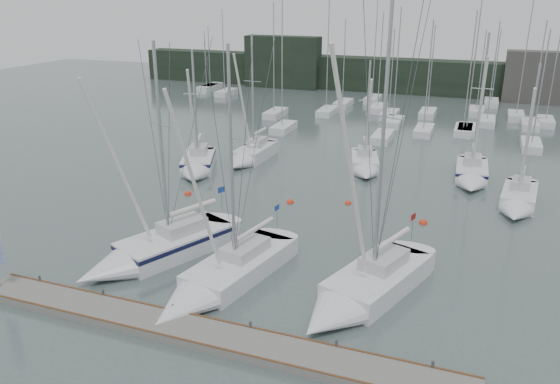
# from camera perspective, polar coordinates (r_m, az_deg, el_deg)

# --- Properties ---
(ground) EXTENTS (160.00, 160.00, 0.00)m
(ground) POSITION_cam_1_polar(r_m,az_deg,el_deg) (29.43, -3.55, -9.63)
(ground) COLOR #4D5D5B
(ground) RESTS_ON ground
(dock) EXTENTS (24.00, 2.00, 0.40)m
(dock) POSITION_cam_1_polar(r_m,az_deg,el_deg) (25.56, -8.23, -14.41)
(dock) COLOR slate
(dock) RESTS_ON ground
(far_treeline) EXTENTS (90.00, 4.00, 5.00)m
(far_treeline) POSITION_cam_1_polar(r_m,az_deg,el_deg) (86.74, 13.53, 11.68)
(far_treeline) COLOR black
(far_treeline) RESTS_ON ground
(far_building_left) EXTENTS (12.00, 3.00, 8.00)m
(far_building_left) POSITION_cam_1_polar(r_m,az_deg,el_deg) (89.30, 0.29, 13.43)
(far_building_left) COLOR black
(far_building_left) RESTS_ON ground
(far_building_right) EXTENTS (10.00, 3.00, 7.00)m
(far_building_right) POSITION_cam_1_polar(r_m,az_deg,el_deg) (84.30, 25.79, 10.71)
(far_building_right) COLOR #423F3D
(far_building_right) RESTS_ON ground
(mast_forest) EXTENTS (49.48, 28.23, 14.81)m
(mast_forest) POSITION_cam_1_polar(r_m,az_deg,el_deg) (69.54, 11.35, 8.12)
(mast_forest) COLOR silver
(mast_forest) RESTS_ON ground
(sailboat_near_left) EXTENTS (6.70, 10.02, 13.28)m
(sailboat_near_left) POSITION_cam_1_polar(r_m,az_deg,el_deg) (32.21, -13.53, -6.22)
(sailboat_near_left) COLOR silver
(sailboat_near_left) RESTS_ON ground
(sailboat_near_center) EXTENTS (4.88, 10.57, 13.38)m
(sailboat_near_center) POSITION_cam_1_polar(r_m,az_deg,el_deg) (28.72, -6.83, -9.44)
(sailboat_near_center) COLOR silver
(sailboat_near_center) RESTS_ON ground
(sailboat_near_right) EXTENTS (5.94, 9.92, 15.61)m
(sailboat_near_right) POSITION_cam_1_polar(r_m,az_deg,el_deg) (27.66, 8.06, -10.59)
(sailboat_near_right) COLOR silver
(sailboat_near_right) RESTS_ON ground
(sailboat_mid_a) EXTENTS (5.02, 7.61, 11.03)m
(sailboat_mid_a) POSITION_cam_1_polar(r_m,az_deg,el_deg) (47.13, -8.68, 2.70)
(sailboat_mid_a) COLOR silver
(sailboat_mid_a) RESTS_ON ground
(sailboat_mid_b) EXTENTS (2.67, 7.47, 11.95)m
(sailboat_mid_b) POSITION_cam_1_polar(r_m,az_deg,el_deg) (49.66, -3.27, 3.74)
(sailboat_mid_b) COLOR silver
(sailboat_mid_b) RESTS_ON ground
(sailboat_mid_c) EXTENTS (3.75, 6.70, 10.03)m
(sailboat_mid_c) POSITION_cam_1_polar(r_m,az_deg,el_deg) (47.32, 8.88, 2.66)
(sailboat_mid_c) COLOR silver
(sailboat_mid_c) RESTS_ON ground
(sailboat_mid_d) EXTENTS (2.70, 7.29, 12.52)m
(sailboat_mid_d) POSITION_cam_1_polar(r_m,az_deg,el_deg) (46.82, 19.37, 1.60)
(sailboat_mid_d) COLOR silver
(sailboat_mid_d) RESTS_ON ground
(sailboat_mid_e) EXTENTS (2.99, 7.19, 10.89)m
(sailboat_mid_e) POSITION_cam_1_polar(r_m,az_deg,el_deg) (42.26, 23.56, -1.02)
(sailboat_mid_e) COLOR silver
(sailboat_mid_e) RESTS_ON ground
(buoy_a) EXTENTS (0.54, 0.54, 0.54)m
(buoy_a) POSITION_cam_1_polar(r_m,az_deg,el_deg) (40.18, 1.08, -1.12)
(buoy_a) COLOR red
(buoy_a) RESTS_ON ground
(buoy_b) EXTENTS (0.48, 0.48, 0.48)m
(buoy_b) POSITION_cam_1_polar(r_m,az_deg,el_deg) (40.31, 7.13, -1.21)
(buoy_b) COLOR red
(buoy_b) RESTS_ON ground
(buoy_c) EXTENTS (0.55, 0.55, 0.55)m
(buoy_c) POSITION_cam_1_polar(r_m,az_deg,el_deg) (42.39, -9.59, -0.25)
(buoy_c) COLOR red
(buoy_c) RESTS_ON ground
(seagull) EXTENTS (1.05, 0.51, 0.21)m
(seagull) POSITION_cam_1_polar(r_m,az_deg,el_deg) (29.62, -2.88, 4.86)
(seagull) COLOR white
(seagull) RESTS_ON ground
(buoy_d) EXTENTS (0.56, 0.56, 0.56)m
(buoy_d) POSITION_cam_1_polar(r_m,az_deg,el_deg) (37.89, 14.73, -3.19)
(buoy_d) COLOR red
(buoy_d) RESTS_ON ground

